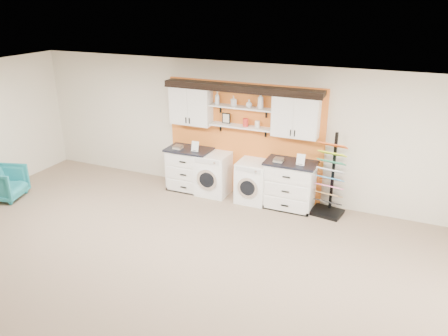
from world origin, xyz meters
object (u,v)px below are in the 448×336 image
at_px(base_cabinet_right, 290,185).
at_px(washer, 214,174).
at_px(dryer, 253,181).
at_px(base_cabinet_left, 190,169).
at_px(armchair, 4,183).
at_px(sample_rack, 329,189).

relative_size(base_cabinet_right, washer, 1.10).
bearing_deg(dryer, base_cabinet_left, 179.87).
height_order(base_cabinet_left, armchair, base_cabinet_left).
relative_size(dryer, armchair, 1.15).
bearing_deg(base_cabinet_left, dryer, -0.13).
xyz_separation_m(washer, dryer, (0.90, 0.00, -0.02)).
height_order(base_cabinet_right, sample_rack, sample_rack).
distance_m(base_cabinet_right, armchair, 5.97).
height_order(washer, dryer, washer).
bearing_deg(base_cabinet_left, sample_rack, 0.65).
distance_m(base_cabinet_left, armchair, 3.91).
distance_m(base_cabinet_right, washer, 1.68).
relative_size(base_cabinet_left, dryer, 1.11).
height_order(washer, sample_rack, sample_rack).
relative_size(washer, armchair, 1.21).
xyz_separation_m(washer, armchair, (-3.95, -1.98, -0.12)).
bearing_deg(base_cabinet_right, base_cabinet_left, 180.00).
distance_m(base_cabinet_left, washer, 0.58).
xyz_separation_m(base_cabinet_left, washer, (0.58, -0.00, -0.02)).
bearing_deg(base_cabinet_right, sample_rack, 2.55).
distance_m(washer, dryer, 0.90).
height_order(dryer, sample_rack, sample_rack).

